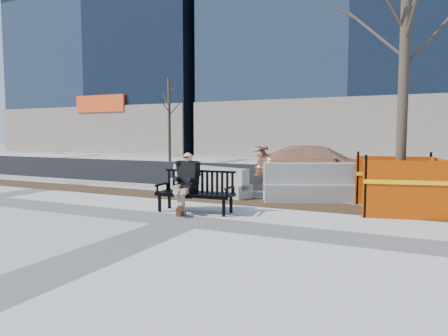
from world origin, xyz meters
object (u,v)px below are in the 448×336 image
Objects in this scene: seated_man at (187,211)px; jersey_barrier_left at (209,194)px; bench at (195,212)px; sedan at (320,183)px; tree_fence at (399,212)px; jersey_barrier_right at (332,202)px.

seated_man is 2.51m from jersey_barrier_left.
seated_man is at bearing 168.54° from bench.
bench is 0.38× the size of sedan.
bench is at bearing -154.40° from tree_fence.
tree_fence is 4.91m from jersey_barrier_left.
sedan is 1.61× the size of jersey_barrier_left.
seated_man reaches higher than jersey_barrier_left.
jersey_barrier_right is at bearing 39.71° from seated_man.
bench is 6.47m from sedan.
seated_man is at bearing 156.18° from sedan.
tree_fence is 1.70m from jersey_barrier_right.
bench is 4.38m from tree_fence.
bench is at bearing 158.21° from sedan.
tree_fence reaches higher than seated_man.
tree_fence reaches higher than bench.
jersey_barrier_left is (-4.88, 0.54, 0.00)m from tree_fence.
sedan reaches higher than seated_man.
jersey_barrier_left is 3.35m from jersey_barrier_right.
tree_fence is at bearing -49.43° from jersey_barrier_right.
jersey_barrier_right is (-1.54, 0.74, 0.00)m from tree_fence.
bench is 2.61m from jersey_barrier_left.
tree_fence is (4.18, 1.86, 0.00)m from seated_man.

